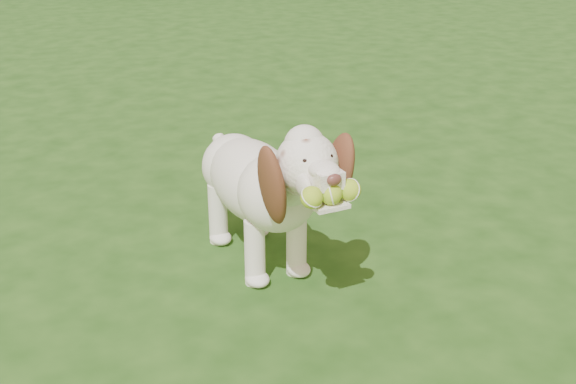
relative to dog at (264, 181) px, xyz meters
name	(u,v)px	position (x,y,z in m)	size (l,w,h in m)	color
ground	(115,235)	(-0.51, 0.54, -0.38)	(80.00, 80.00, 0.00)	#1B3F12
dog	(264,181)	(0.00, 0.00, 0.00)	(0.38, 1.10, 0.72)	white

